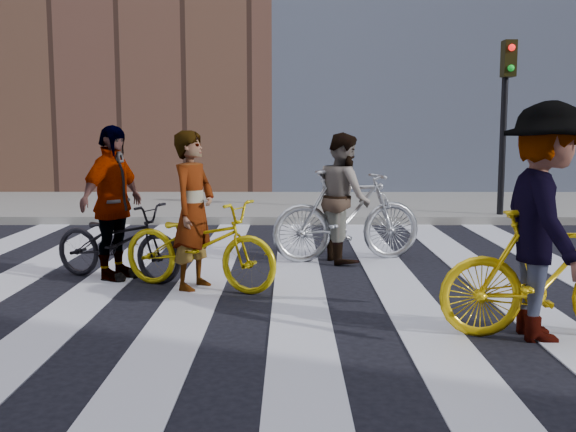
{
  "coord_description": "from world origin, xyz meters",
  "views": [
    {
      "loc": [
        0.45,
        -7.15,
        1.72
      ],
      "look_at": [
        0.43,
        0.3,
        0.77
      ],
      "focal_mm": 42.0,
      "sensor_mm": 36.0,
      "label": 1
    }
  ],
  "objects_px": {
    "bike_yellow_left": "(199,244)",
    "bike_dark_rear": "(118,241)",
    "traffic_signal": "(506,99)",
    "bike_silver_mid": "(347,216)",
    "rider_rear": "(112,203)",
    "rider_right": "(545,222)",
    "rider_mid": "(344,197)",
    "bike_yellow_right": "(548,275)",
    "rider_left": "(194,211)"
  },
  "relations": [
    {
      "from": "rider_rear",
      "to": "rider_right",
      "type": "bearing_deg",
      "value": -95.73
    },
    {
      "from": "bike_yellow_left",
      "to": "bike_silver_mid",
      "type": "distance_m",
      "value": 2.35
    },
    {
      "from": "bike_dark_rear",
      "to": "rider_right",
      "type": "bearing_deg",
      "value": -96.02
    },
    {
      "from": "rider_mid",
      "to": "rider_right",
      "type": "distance_m",
      "value": 3.59
    },
    {
      "from": "bike_silver_mid",
      "to": "rider_rear",
      "type": "height_order",
      "value": "rider_rear"
    },
    {
      "from": "traffic_signal",
      "to": "bike_yellow_right",
      "type": "relative_size",
      "value": 1.86
    },
    {
      "from": "rider_mid",
      "to": "rider_right",
      "type": "xyz_separation_m",
      "value": [
        1.38,
        -3.31,
        0.13
      ]
    },
    {
      "from": "bike_yellow_left",
      "to": "bike_dark_rear",
      "type": "distance_m",
      "value": 1.09
    },
    {
      "from": "bike_yellow_right",
      "to": "rider_mid",
      "type": "height_order",
      "value": "rider_mid"
    },
    {
      "from": "bike_yellow_right",
      "to": "bike_dark_rear",
      "type": "distance_m",
      "value": 4.67
    },
    {
      "from": "rider_rear",
      "to": "traffic_signal",
      "type": "bearing_deg",
      "value": -28.81
    },
    {
      "from": "traffic_signal",
      "to": "rider_right",
      "type": "xyz_separation_m",
      "value": [
        -1.86,
        -7.02,
        -1.3
      ]
    },
    {
      "from": "bike_yellow_left",
      "to": "rider_left",
      "type": "relative_size",
      "value": 1.08
    },
    {
      "from": "rider_right",
      "to": "rider_rear",
      "type": "bearing_deg",
      "value": 63.53
    },
    {
      "from": "bike_yellow_left",
      "to": "rider_rear",
      "type": "distance_m",
      "value": 1.21
    },
    {
      "from": "rider_left",
      "to": "rider_mid",
      "type": "relative_size",
      "value": 1.01
    },
    {
      "from": "traffic_signal",
      "to": "rider_rear",
      "type": "xyz_separation_m",
      "value": [
        -5.98,
        -4.82,
        -1.39
      ]
    },
    {
      "from": "bike_dark_rear",
      "to": "rider_left",
      "type": "xyz_separation_m",
      "value": [
        0.94,
        -0.45,
        0.41
      ]
    },
    {
      "from": "rider_left",
      "to": "rider_right",
      "type": "relative_size",
      "value": 0.88
    },
    {
      "from": "bike_yellow_left",
      "to": "bike_dark_rear",
      "type": "bearing_deg",
      "value": 88.85
    },
    {
      "from": "bike_dark_rear",
      "to": "bike_yellow_left",
      "type": "bearing_deg",
      "value": -92.05
    },
    {
      "from": "rider_right",
      "to": "rider_left",
      "type": "bearing_deg",
      "value": 62.41
    },
    {
      "from": "bike_dark_rear",
      "to": "rider_rear",
      "type": "relative_size",
      "value": 0.96
    },
    {
      "from": "rider_left",
      "to": "traffic_signal",
      "type": "bearing_deg",
      "value": -20.17
    },
    {
      "from": "bike_yellow_left",
      "to": "bike_dark_rear",
      "type": "relative_size",
      "value": 1.09
    },
    {
      "from": "bike_silver_mid",
      "to": "rider_rear",
      "type": "distance_m",
      "value": 3.02
    },
    {
      "from": "rider_right",
      "to": "rider_rear",
      "type": "height_order",
      "value": "rider_right"
    },
    {
      "from": "bike_silver_mid",
      "to": "bike_dark_rear",
      "type": "relative_size",
      "value": 1.18
    },
    {
      "from": "bike_yellow_left",
      "to": "rider_mid",
      "type": "bearing_deg",
      "value": -24.03
    },
    {
      "from": "rider_mid",
      "to": "bike_dark_rear",
      "type": "bearing_deg",
      "value": 98.75
    },
    {
      "from": "bike_yellow_left",
      "to": "bike_silver_mid",
      "type": "relative_size",
      "value": 0.93
    },
    {
      "from": "bike_silver_mid",
      "to": "rider_left",
      "type": "height_order",
      "value": "rider_left"
    },
    {
      "from": "bike_silver_mid",
      "to": "rider_mid",
      "type": "height_order",
      "value": "rider_mid"
    },
    {
      "from": "bike_silver_mid",
      "to": "rider_left",
      "type": "distance_m",
      "value": 2.39
    },
    {
      "from": "bike_yellow_right",
      "to": "traffic_signal",
      "type": "bearing_deg",
      "value": -12.85
    },
    {
      "from": "traffic_signal",
      "to": "rider_mid",
      "type": "bearing_deg",
      "value": -131.22
    },
    {
      "from": "rider_right",
      "to": "bike_yellow_left",
      "type": "bearing_deg",
      "value": 62.02
    },
    {
      "from": "traffic_signal",
      "to": "bike_silver_mid",
      "type": "xyz_separation_m",
      "value": [
        -3.19,
        -3.7,
        -1.68
      ]
    },
    {
      "from": "traffic_signal",
      "to": "bike_yellow_left",
      "type": "height_order",
      "value": "traffic_signal"
    },
    {
      "from": "traffic_signal",
      "to": "bike_silver_mid",
      "type": "distance_m",
      "value": 5.17
    },
    {
      "from": "bike_yellow_left",
      "to": "rider_rear",
      "type": "relative_size",
      "value": 1.05
    },
    {
      "from": "bike_silver_mid",
      "to": "rider_rear",
      "type": "bearing_deg",
      "value": 98.02
    },
    {
      "from": "traffic_signal",
      "to": "rider_left",
      "type": "bearing_deg",
      "value": -133.44
    },
    {
      "from": "traffic_signal",
      "to": "bike_yellow_left",
      "type": "bearing_deg",
      "value": -133.16
    },
    {
      "from": "bike_yellow_left",
      "to": "bike_silver_mid",
      "type": "xyz_separation_m",
      "value": [
        1.75,
        1.56,
        0.12
      ]
    },
    {
      "from": "traffic_signal",
      "to": "bike_yellow_right",
      "type": "height_order",
      "value": "traffic_signal"
    },
    {
      "from": "bike_silver_mid",
      "to": "rider_rear",
      "type": "xyz_separation_m",
      "value": [
        -2.79,
        -1.11,
        0.29
      ]
    },
    {
      "from": "rider_mid",
      "to": "bike_yellow_left",
      "type": "bearing_deg",
      "value": 118.98
    },
    {
      "from": "bike_yellow_left",
      "to": "rider_rear",
      "type": "height_order",
      "value": "rider_rear"
    },
    {
      "from": "traffic_signal",
      "to": "bike_yellow_left",
      "type": "xyz_separation_m",
      "value": [
        -4.94,
        -5.27,
        -1.79
      ]
    }
  ]
}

